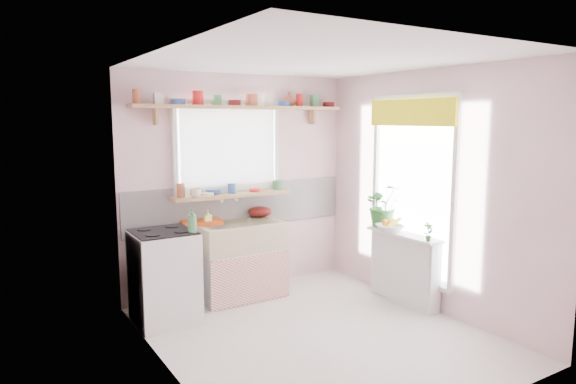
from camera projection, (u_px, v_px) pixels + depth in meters
room at (322, 176)px, 5.66m from camera, size 3.20×3.20×3.20m
sink_unit at (240, 260)px, 5.74m from camera, size 0.95×0.65×1.11m
cooker at (164, 276)px, 5.04m from camera, size 0.58×0.58×0.93m
radiator_ledge at (405, 267)px, 5.58m from camera, size 0.22×0.95×0.78m
windowsill at (232, 195)px, 5.80m from camera, size 1.40×0.22×0.04m
pine_shelf at (243, 107)px, 5.73m from camera, size 2.52×0.24×0.04m
shelf_crockery at (240, 101)px, 5.70m from camera, size 2.47×0.11×0.12m
sill_crockery at (232, 188)px, 5.79m from camera, size 1.35×0.11×0.12m
dish_tray at (201, 221)px, 5.66m from camera, size 0.49×0.40×0.04m
colander at (260, 211)px, 6.04m from camera, size 0.32×0.32×0.12m
jade_plant at (383, 205)px, 5.84m from camera, size 0.53×0.49×0.49m
fruit_bowl at (390, 228)px, 5.61m from camera, size 0.37×0.37×0.07m
herb_pot at (428, 232)px, 5.13m from camera, size 0.11×0.08×0.20m
soap_bottle_sink at (208, 217)px, 5.57m from camera, size 0.08×0.08×0.17m
sill_cup at (195, 193)px, 5.50m from camera, size 0.14×0.14×0.10m
sill_bowl at (213, 191)px, 5.74m from camera, size 0.25×0.25×0.06m
shelf_vase at (289, 99)px, 6.10m from camera, size 0.19×0.19×0.17m
cooker_bottle at (192, 220)px, 4.89m from camera, size 0.09×0.09×0.24m
fruit at (390, 222)px, 5.61m from camera, size 0.20×0.14×0.10m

